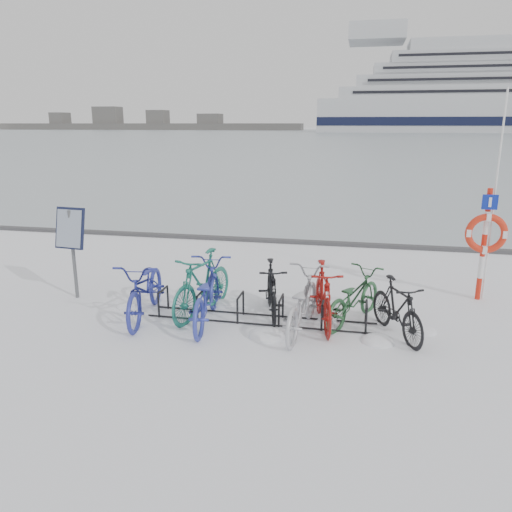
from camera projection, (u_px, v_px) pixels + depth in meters
name	position (u px, v px, depth m)	size (l,w,h in m)	color
ground	(260.00, 320.00, 8.74)	(900.00, 900.00, 0.00)	white
ice_sheet	(358.00, 135.00, 155.33)	(400.00, 298.00, 0.02)	#A7B4BC
quay_edge	(301.00, 242.00, 14.30)	(400.00, 0.25, 0.10)	#3F3F42
bike_rack	(260.00, 311.00, 8.69)	(4.00, 0.48, 0.46)	black
info_board	(71.00, 234.00, 9.54)	(0.62, 0.29, 1.80)	#595B5E
lifebuoy_station	(486.00, 234.00, 9.40)	(0.76, 0.22, 3.96)	red
shoreline	(138.00, 125.00, 278.17)	(180.00, 12.00, 9.50)	#4C4C4C
bike_0	(146.00, 286.00, 8.81)	(0.74, 2.12, 1.11)	navy
bike_1	(202.00, 282.00, 8.92)	(0.55, 1.96, 1.18)	#1D6C5C
bike_2	(206.00, 292.00, 8.54)	(0.72, 2.07, 1.09)	#2F3AA1
bike_3	(272.00, 288.00, 8.89)	(0.47, 1.67, 1.00)	black
bike_4	(302.00, 300.00, 8.19)	(0.70, 2.00, 1.05)	#ADAEB5
bike_5	(323.00, 294.00, 8.46)	(0.51, 1.81, 1.09)	maroon
bike_6	(353.00, 295.00, 8.61)	(0.62, 1.79, 0.94)	#25532F
bike_7	(397.00, 307.00, 8.02)	(0.46, 1.62, 0.97)	black
snow_drifts	(298.00, 326.00, 8.50)	(5.76, 1.79, 0.21)	white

